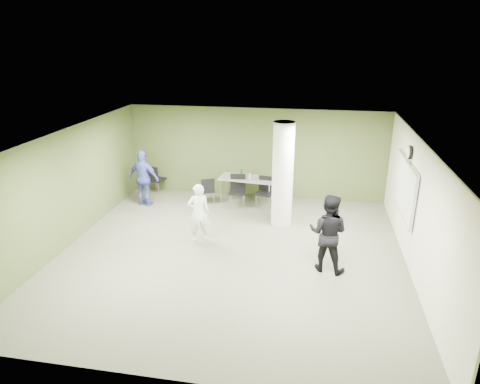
% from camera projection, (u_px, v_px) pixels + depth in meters
% --- Properties ---
extents(floor, '(8.00, 8.00, 0.00)m').
position_uv_depth(floor, '(231.00, 254.00, 10.08)').
color(floor, '#525241').
rests_on(floor, ground).
extents(ceiling, '(8.00, 8.00, 0.00)m').
position_uv_depth(ceiling, '(230.00, 138.00, 9.11)').
color(ceiling, white).
rests_on(ceiling, wall_back).
extents(wall_back, '(8.00, 2.80, 0.02)m').
position_uv_depth(wall_back, '(256.00, 153.00, 13.29)').
color(wall_back, '#4B5F2D').
rests_on(wall_back, floor).
extents(wall_left, '(0.02, 8.00, 2.80)m').
position_uv_depth(wall_left, '(68.00, 188.00, 10.26)').
color(wall_left, '#4B5F2D').
rests_on(wall_left, floor).
extents(wall_right_cream, '(0.02, 8.00, 2.80)m').
position_uv_depth(wall_right_cream, '(418.00, 211.00, 8.94)').
color(wall_right_cream, beige).
rests_on(wall_right_cream, floor).
extents(column, '(0.56, 0.56, 2.80)m').
position_uv_depth(column, '(283.00, 174.00, 11.28)').
color(column, silver).
rests_on(column, floor).
extents(whiteboard, '(0.05, 2.30, 1.30)m').
position_uv_depth(whiteboard, '(404.00, 187.00, 10.02)').
color(whiteboard, silver).
rests_on(whiteboard, wall_right_cream).
extents(wall_clock, '(0.06, 0.32, 0.32)m').
position_uv_depth(wall_clock, '(409.00, 152.00, 9.73)').
color(wall_clock, black).
rests_on(wall_clock, wall_right_cream).
extents(folding_table, '(1.75, 0.92, 1.05)m').
position_uv_depth(folding_table, '(247.00, 179.00, 12.96)').
color(folding_table, gray).
rests_on(folding_table, floor).
extents(wastebasket, '(0.26, 0.26, 0.30)m').
position_uv_depth(wastebasket, '(196.00, 200.00, 12.99)').
color(wastebasket, '#4C4C4C').
rests_on(wastebasket, floor).
extents(chair_back_left, '(0.59, 0.59, 0.96)m').
position_uv_depth(chair_back_left, '(155.00, 177.00, 13.71)').
color(chair_back_left, black).
rests_on(chair_back_left, floor).
extents(chair_back_right, '(0.55, 0.55, 0.84)m').
position_uv_depth(chair_back_right, '(208.00, 189.00, 12.91)').
color(chair_back_right, black).
rests_on(chair_back_right, floor).
extents(chair_table_left, '(0.52, 0.52, 0.96)m').
position_uv_depth(chair_table_left, '(238.00, 188.00, 12.76)').
color(chair_table_left, black).
rests_on(chair_table_left, floor).
extents(chair_table_right, '(0.52, 0.52, 0.93)m').
position_uv_depth(chair_table_right, '(265.00, 190.00, 12.69)').
color(chair_table_right, black).
rests_on(chair_table_right, floor).
extents(woman_white, '(0.65, 0.55, 1.50)m').
position_uv_depth(woman_white, '(199.00, 213.00, 10.50)').
color(woman_white, white).
rests_on(woman_white, floor).
extents(man_black, '(0.99, 0.86, 1.75)m').
position_uv_depth(man_black, '(328.00, 233.00, 9.15)').
color(man_black, black).
rests_on(man_black, floor).
extents(man_blue, '(1.06, 0.61, 1.70)m').
position_uv_depth(man_blue, '(144.00, 178.00, 12.69)').
color(man_blue, '#4552AC').
rests_on(man_blue, floor).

